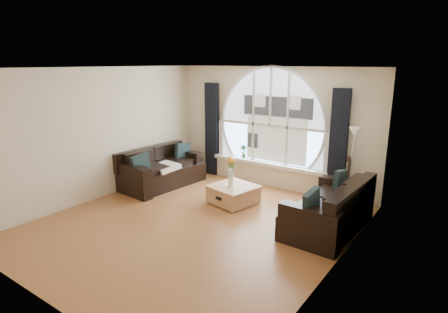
# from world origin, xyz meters

# --- Properties ---
(ground) EXTENTS (5.00, 5.50, 0.01)m
(ground) POSITION_xyz_m (0.00, 0.00, 0.00)
(ground) COLOR brown
(ground) RESTS_ON ground
(ceiling) EXTENTS (5.00, 5.50, 0.01)m
(ceiling) POSITION_xyz_m (0.00, 0.00, 2.70)
(ceiling) COLOR silver
(ceiling) RESTS_ON ground
(wall_back) EXTENTS (5.00, 0.01, 2.70)m
(wall_back) POSITION_xyz_m (0.00, 2.75, 1.35)
(wall_back) COLOR beige
(wall_back) RESTS_ON ground
(wall_front) EXTENTS (5.00, 0.01, 2.70)m
(wall_front) POSITION_xyz_m (0.00, -2.75, 1.35)
(wall_front) COLOR beige
(wall_front) RESTS_ON ground
(wall_left) EXTENTS (0.01, 5.50, 2.70)m
(wall_left) POSITION_xyz_m (-2.50, 0.00, 1.35)
(wall_left) COLOR beige
(wall_left) RESTS_ON ground
(wall_right) EXTENTS (0.01, 5.50, 2.70)m
(wall_right) POSITION_xyz_m (2.50, 0.00, 1.35)
(wall_right) COLOR beige
(wall_right) RESTS_ON ground
(attic_slope) EXTENTS (0.92, 5.50, 0.72)m
(attic_slope) POSITION_xyz_m (2.20, 0.00, 2.35)
(attic_slope) COLOR silver
(attic_slope) RESTS_ON ground
(arched_window) EXTENTS (2.60, 0.06, 2.15)m
(arched_window) POSITION_xyz_m (0.00, 2.72, 1.62)
(arched_window) COLOR silver
(arched_window) RESTS_ON wall_back
(window_sill) EXTENTS (2.90, 0.22, 0.08)m
(window_sill) POSITION_xyz_m (0.00, 2.65, 0.51)
(window_sill) COLOR white
(window_sill) RESTS_ON wall_back
(window_frame) EXTENTS (2.76, 0.08, 2.15)m
(window_frame) POSITION_xyz_m (0.00, 2.69, 1.62)
(window_frame) COLOR white
(window_frame) RESTS_ON wall_back
(neighbor_house) EXTENTS (1.70, 0.02, 1.50)m
(neighbor_house) POSITION_xyz_m (0.15, 2.71, 1.50)
(neighbor_house) COLOR silver
(neighbor_house) RESTS_ON wall_back
(curtain_left) EXTENTS (0.35, 0.12, 2.30)m
(curtain_left) POSITION_xyz_m (-1.60, 2.63, 1.15)
(curtain_left) COLOR black
(curtain_left) RESTS_ON ground
(curtain_right) EXTENTS (0.35, 0.12, 2.30)m
(curtain_right) POSITION_xyz_m (1.60, 2.63, 1.15)
(curtain_right) COLOR black
(curtain_right) RESTS_ON ground
(sofa_left) EXTENTS (1.14, 2.03, 0.87)m
(sofa_left) POSITION_xyz_m (-1.99, 1.23, 0.40)
(sofa_left) COLOR black
(sofa_left) RESTS_ON ground
(sofa_right) EXTENTS (1.04, 1.96, 0.85)m
(sofa_right) POSITION_xyz_m (1.99, 1.17, 0.40)
(sofa_right) COLOR black
(sofa_right) RESTS_ON ground
(coffee_chest) EXTENTS (0.99, 0.99, 0.41)m
(coffee_chest) POSITION_xyz_m (-0.00, 1.24, 0.20)
(coffee_chest) COLOR tan
(coffee_chest) RESTS_ON ground
(throw_blanket) EXTENTS (0.62, 0.62, 0.10)m
(throw_blanket) POSITION_xyz_m (-1.78, 1.09, 0.50)
(throw_blanket) COLOR silver
(throw_blanket) RESTS_ON sofa_left
(vase_flowers) EXTENTS (0.24, 0.24, 0.70)m
(vase_flowers) POSITION_xyz_m (-0.05, 1.20, 0.76)
(vase_flowers) COLOR white
(vase_flowers) RESTS_ON coffee_chest
(floor_lamp) EXTENTS (0.24, 0.24, 1.60)m
(floor_lamp) POSITION_xyz_m (1.96, 2.39, 0.80)
(floor_lamp) COLOR #B2B2B2
(floor_lamp) RESTS_ON ground
(guitar) EXTENTS (0.39, 0.29, 1.06)m
(guitar) POSITION_xyz_m (1.94, 2.38, 0.53)
(guitar) COLOR #945631
(guitar) RESTS_ON ground
(potted_plant) EXTENTS (0.20, 0.17, 0.32)m
(potted_plant) POSITION_xyz_m (-0.67, 2.65, 0.71)
(potted_plant) COLOR #1E6023
(potted_plant) RESTS_ON window_sill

